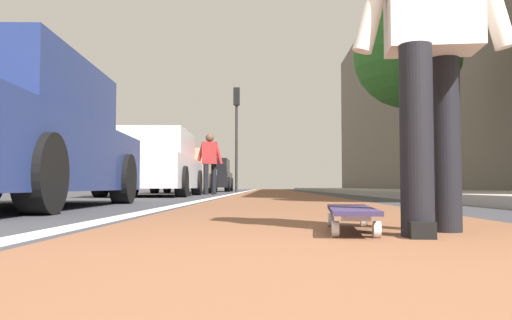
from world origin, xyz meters
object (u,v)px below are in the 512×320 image
at_px(traffic_light, 237,120).
at_px(parked_car_far, 186,172).
at_px(skateboard, 351,212).
at_px(parked_car_end, 210,176).
at_px(skater_person, 431,26).
at_px(pedestrian_distant, 210,160).
at_px(parked_car_mid, 154,165).
at_px(street_tree_mid, 407,56).
at_px(parked_car_near, 5,138).

bearing_deg(traffic_light, parked_car_far, 166.28).
xyz_separation_m(skateboard, parked_car_end, (21.75, 3.08, 0.62)).
bearing_deg(parked_car_far, skater_person, -167.33).
bearing_deg(skater_person, pedestrian_distant, 10.88).
height_order(parked_car_mid, traffic_light, traffic_light).
bearing_deg(parked_car_far, skateboard, -168.42).
bearing_deg(street_tree_mid, skateboard, 163.68).
distance_m(skater_person, parked_car_end, 22.17).
xyz_separation_m(skateboard, parked_car_near, (2.70, 3.03, 0.61)).
relative_size(traffic_light, pedestrian_distant, 2.80).
height_order(skater_person, traffic_light, traffic_light).
xyz_separation_m(parked_car_far, street_tree_mid, (-5.16, -6.28, 2.75)).
bearing_deg(skateboard, skater_person, -113.28).
distance_m(parked_car_end, traffic_light, 2.86).
xyz_separation_m(parked_car_end, pedestrian_distant, (-9.65, -1.07, 0.25)).
bearing_deg(parked_car_mid, parked_car_far, 1.78).
xyz_separation_m(parked_car_near, parked_car_mid, (6.89, -0.01, 0.01)).
bearing_deg(pedestrian_distant, parked_car_mid, 158.14).
bearing_deg(skateboard, traffic_light, 4.86).
bearing_deg(parked_car_near, street_tree_mid, -38.06).
bearing_deg(parked_car_end, pedestrian_distant, -173.67).
relative_size(traffic_light, street_tree_mid, 0.98).
distance_m(parked_car_far, traffic_light, 6.39).
distance_m(skateboard, parked_car_end, 21.98).
height_order(skater_person, parked_car_far, skater_person).
bearing_deg(skater_person, skateboard, 66.72).
xyz_separation_m(parked_car_near, pedestrian_distant, (9.41, -1.02, 0.26)).
distance_m(parked_car_far, parked_car_end, 6.10).
bearing_deg(parked_car_end, skater_person, -171.11).
bearing_deg(skateboard, pedestrian_distant, 9.43).
xyz_separation_m(parked_car_near, parked_car_end, (19.05, 0.05, 0.01)).
distance_m(parked_car_far, pedestrian_distant, 3.75).
bearing_deg(street_tree_mid, skater_person, 165.63).
height_order(parked_car_end, traffic_light, traffic_light).
distance_m(parked_car_mid, street_tree_mid, 6.74).
bearing_deg(skater_person, street_tree_mid, -14.37).
bearing_deg(parked_car_mid, parked_car_near, 179.92).
height_order(parked_car_near, pedestrian_distant, pedestrian_distant).
relative_size(parked_car_mid, traffic_light, 0.97).
distance_m(parked_car_end, street_tree_mid, 13.12).
xyz_separation_m(skater_person, street_tree_mid, (10.64, -2.73, 2.53)).
height_order(skateboard, parked_car_end, parked_car_end).
relative_size(skater_person, pedestrian_distant, 0.97).
bearing_deg(pedestrian_distant, traffic_light, -1.21).
xyz_separation_m(parked_car_end, street_tree_mid, (-11.26, -6.15, 2.75)).
bearing_deg(traffic_light, street_tree_mid, -155.78).
relative_size(parked_car_mid, parked_car_far, 1.10).
height_order(parked_car_mid, street_tree_mid, street_tree_mid).
height_order(parked_car_near, parked_car_far, parked_car_far).
xyz_separation_m(parked_car_end, traffic_light, (-0.40, -1.27, 2.53)).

